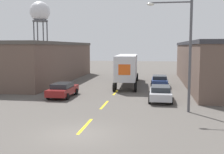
{
  "coord_description": "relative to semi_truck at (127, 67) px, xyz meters",
  "views": [
    {
      "loc": [
        4.35,
        -14.92,
        4.95
      ],
      "look_at": [
        -0.15,
        13.19,
        1.84
      ],
      "focal_mm": 45.0,
      "sensor_mm": 36.0,
      "label": 1
    }
  ],
  "objects": [
    {
      "name": "parked_car_right_far",
      "position": [
        4.1,
        -0.86,
        -1.56
      ],
      "size": [
        2.1,
        4.74,
        1.39
      ],
      "color": "navy",
      "rests_on": "ground_plane"
    },
    {
      "name": "parked_car_left_far",
      "position": [
        -5.36,
        -9.7,
        -1.56
      ],
      "size": [
        2.1,
        4.74,
        1.39
      ],
      "color": "maroon",
      "rests_on": "ground_plane"
    },
    {
      "name": "water_tower",
      "position": [
        -23.78,
        28.12,
        10.54
      ],
      "size": [
        4.74,
        4.74,
        15.52
      ],
      "color": "#47474C",
      "rests_on": "ground_plane"
    },
    {
      "name": "ground_plane",
      "position": [
        -0.63,
        -20.9,
        -2.3
      ],
      "size": [
        160.0,
        160.0,
        0.0
      ],
      "primitive_type": "plane",
      "color": "#56514C"
    },
    {
      "name": "warehouse_left",
      "position": [
        -13.56,
        2.79,
        0.48
      ],
      "size": [
        10.32,
        24.0,
        5.57
      ],
      "color": "brown",
      "rests_on": "ground_plane"
    },
    {
      "name": "semi_truck",
      "position": [
        0.0,
        0.0,
        0.0
      ],
      "size": [
        3.23,
        13.25,
        3.9
      ],
      "rotation": [
        0.0,
        0.0,
        0.05
      ],
      "color": "navy",
      "rests_on": "ground_plane"
    },
    {
      "name": "parked_car_right_mid",
      "position": [
        4.1,
        -10.21,
        -1.56
      ],
      "size": [
        2.1,
        4.74,
        1.39
      ],
      "color": "#B2B2B7",
      "rests_on": "ground_plane"
    },
    {
      "name": "road_centerline",
      "position": [
        -0.63,
        -12.71,
        -2.3
      ],
      "size": [
        0.2,
        16.47,
        0.01
      ],
      "color": "yellow",
      "rests_on": "ground_plane"
    },
    {
      "name": "street_lamp",
      "position": [
        5.74,
        -14.3,
        2.59
      ],
      "size": [
        3.35,
        0.32,
        8.33
      ],
      "color": "#4C4C51",
      "rests_on": "ground_plane"
    }
  ]
}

